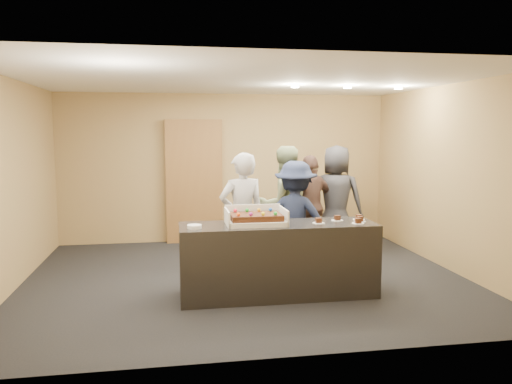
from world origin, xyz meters
TOP-DOWN VIEW (x-y plane):
  - room at (0.00, 0.00)m, footprint 6.04×6.00m
  - serving_counter at (0.28, -0.81)m, footprint 2.40×0.71m
  - storage_cabinet at (-0.59, 2.41)m, footprint 1.02×0.15m
  - cake_box at (0.00, -0.78)m, footprint 0.72×0.50m
  - sheet_cake at (0.00, -0.81)m, footprint 0.61×0.42m
  - plate_stack at (-0.74, -0.93)m, footprint 0.17×0.17m
  - slice_a at (0.77, -0.86)m, footprint 0.15×0.15m
  - slice_b at (1.06, -0.72)m, footprint 0.15×0.15m
  - slice_c at (1.24, -0.97)m, footprint 0.15×0.15m
  - slice_d at (1.35, -0.71)m, footprint 0.15×0.15m
  - slice_e at (1.31, -0.85)m, footprint 0.15×0.15m
  - person_server_grey at (-0.07, -0.09)m, footprint 0.71×0.54m
  - person_sage_man at (0.67, 0.59)m, footprint 1.00×0.85m
  - person_navy_man at (0.71, 0.03)m, footprint 1.20×0.97m
  - person_brown_extra at (1.23, 1.06)m, footprint 1.04×0.70m
  - person_dark_suit at (1.69, 1.17)m, footprint 1.05×0.95m
  - ceiling_spotlights at (1.60, 0.50)m, footprint 1.72×0.12m

SIDE VIEW (x-z plane):
  - serving_counter at x=0.28m, z-range 0.00..0.90m
  - person_navy_man at x=0.71m, z-range 0.00..1.61m
  - person_brown_extra at x=1.23m, z-range 0.00..1.65m
  - person_server_grey at x=-0.07m, z-range 0.00..1.74m
  - person_dark_suit at x=1.69m, z-range 0.00..1.80m
  - person_sage_man at x=0.67m, z-range 0.00..1.80m
  - plate_stack at x=-0.74m, z-range 0.90..0.94m
  - slice_a at x=0.77m, z-range 0.89..0.96m
  - slice_b at x=1.06m, z-range 0.89..0.96m
  - slice_c at x=1.24m, z-range 0.89..0.96m
  - slice_d at x=1.35m, z-range 0.89..0.96m
  - slice_e at x=1.31m, z-range 0.89..0.96m
  - cake_box at x=0.00m, z-range 0.84..1.05m
  - sheet_cake at x=0.00m, z-range 0.94..1.06m
  - storage_cabinet at x=-0.59m, z-range 0.00..2.23m
  - room at x=0.00m, z-range 0.00..2.70m
  - ceiling_spotlights at x=1.60m, z-range 2.66..2.69m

